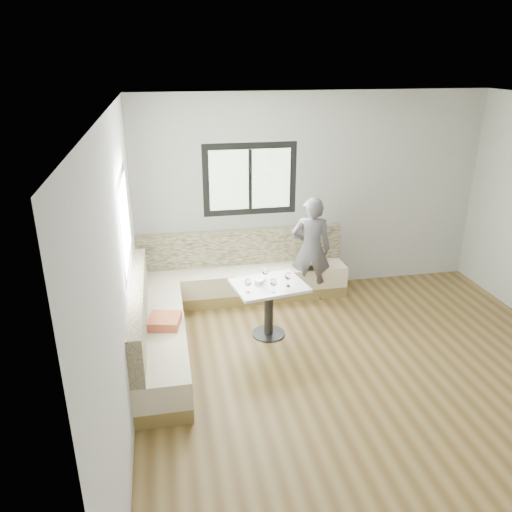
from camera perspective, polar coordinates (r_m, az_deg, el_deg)
The scene contains 9 objects.
room at distance 4.98m, azimuth 13.76°, elevation 0.05°, with size 5.01×5.01×2.81m.
banquette at distance 6.44m, azimuth -5.29°, elevation -4.81°, with size 2.90×2.80×0.95m.
table at distance 6.03m, azimuth 1.48°, elevation -4.72°, with size 0.93×0.78×0.69m.
person at distance 6.92m, azimuth 6.32°, elevation 0.81°, with size 0.54×0.35×1.48m, color #4D4A51.
olive_ramekin at distance 5.97m, azimuth 0.35°, elevation -2.89°, with size 0.11×0.11×0.05m.
wine_glass_a at distance 5.70m, azimuth -0.91°, elevation -3.06°, with size 0.08×0.08×0.18m.
wine_glass_b at distance 5.70m, azimuth 2.00°, elevation -3.05°, with size 0.08×0.08×0.18m.
wine_glass_c at distance 5.86m, azimuth 3.68°, elevation -2.37°, with size 0.08×0.08×0.18m.
wine_glass_d at distance 5.99m, azimuth 1.07°, elevation -1.79°, with size 0.08×0.08×0.18m.
Camera 1 is at (-2.10, -4.11, 3.21)m, focal length 35.00 mm.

